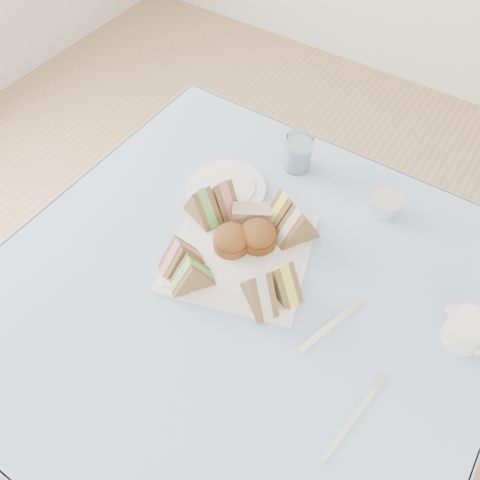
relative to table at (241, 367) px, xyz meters
The scene contains 21 objects.
floor 0.37m from the table, ahead, with size 4.00×4.00×0.00m, color #9E7751.
table is the anchor object (origin of this frame).
tablecloth 0.37m from the table, ahead, with size 1.02×1.02×0.01m, color #97A6CC.
serving_plate 0.39m from the table, 124.95° to the left, with size 0.29×0.29×0.01m, color silver.
sandwich_fl_a 0.45m from the table, behind, with size 0.09×0.04×0.08m, color brown, non-canonical shape.
sandwich_fl_b 0.44m from the table, 153.48° to the right, with size 0.09×0.04×0.08m, color brown, non-canonical shape.
sandwich_fr_a 0.44m from the table, 32.70° to the left, with size 0.10×0.04×0.09m, color brown, non-canonical shape.
sandwich_fr_b 0.43m from the table, ahead, with size 0.10×0.05×0.09m, color brown, non-canonical shape.
sandwich_bl_a 0.48m from the table, 147.56° to the left, with size 0.10×0.05×0.09m, color brown, non-canonical shape.
sandwich_bl_b 0.49m from the table, 134.02° to the left, with size 0.10×0.05×0.09m, color brown, non-canonical shape.
sandwich_br_a 0.47m from the table, 81.67° to the left, with size 0.10×0.05×0.09m, color brown, non-canonical shape.
sandwich_br_b 0.48m from the table, 95.73° to the left, with size 0.10×0.05×0.09m, color brown, non-canonical shape.
scone_left 0.43m from the table, 134.67° to the left, with size 0.08×0.08×0.05m, color brown.
scone_right 0.43m from the table, 106.32° to the left, with size 0.08×0.08×0.05m, color brown.
pastry_slice 0.45m from the table, 114.97° to the left, with size 0.09×0.04×0.04m, color #DCB376.
side_plate 0.48m from the table, 130.70° to the left, with size 0.19×0.19×0.01m, color silver.
water_glass 0.58m from the table, 102.74° to the left, with size 0.07×0.07×0.10m, color white.
tea_strainer 0.56m from the table, 66.90° to the left, with size 0.07×0.07×0.04m, color silver.
knife 0.43m from the table, ahead, with size 0.01×0.18×0.00m, color silver.
fork 0.50m from the table, 21.73° to the right, with size 0.01×0.16×0.00m, color silver.
creamer_jug 0.60m from the table, 19.64° to the left, with size 0.08×0.08×0.07m, color silver.
Camera 1 is at (0.30, -0.46, 1.64)m, focal length 38.00 mm.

